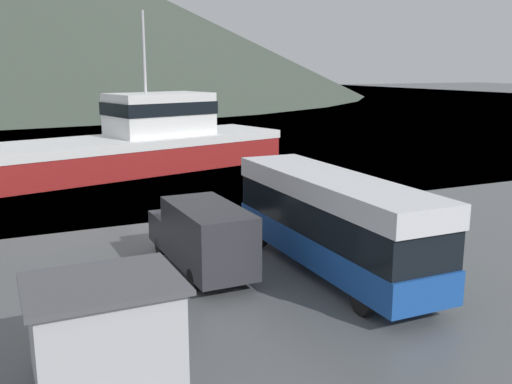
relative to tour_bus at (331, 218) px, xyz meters
name	(u,v)px	position (x,y,z in m)	size (l,w,h in m)	color
water_surface	(48,97)	(2.97, 128.86, -1.88)	(240.00, 240.00, 0.00)	slate
tour_bus	(331,218)	(0.00, 0.00, 0.00)	(2.56, 10.10, 3.36)	#194799
delivery_van	(202,235)	(-4.02, 1.91, -0.60)	(2.03, 6.08, 2.42)	#2D2D33
fishing_boat	(140,142)	(-1.08, 22.66, 0.03)	(22.34, 11.18, 10.65)	maroon
storage_bin	(415,254)	(2.71, -1.22, -1.31)	(1.34, 1.48, 1.12)	#287F3D
dock_kiosk	(105,329)	(-8.38, -3.81, -0.71)	(3.41, 2.80, 2.33)	#B2B2B7
mooring_bollard	(282,205)	(2.18, 7.77, -1.47)	(0.43, 0.43, 0.78)	black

